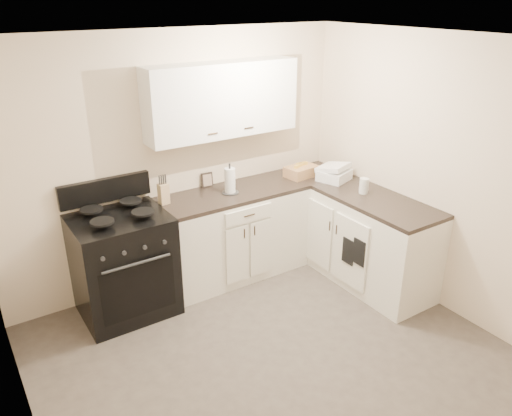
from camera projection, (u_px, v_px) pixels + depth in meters
floor at (284, 368)px, 4.02m from camera, size 3.60×3.60×0.00m
ceiling at (293, 43)px, 3.03m from camera, size 3.60×3.60×0.00m
wall_back at (179, 162)px, 4.91m from camera, size 3.60×0.00×3.60m
wall_right at (450, 180)px, 4.43m from camera, size 0.00×3.60×3.60m
wall_left at (13, 310)px, 2.62m from camera, size 0.00×3.60×3.60m
base_cabinets_back at (233, 235)px, 5.21m from camera, size 1.55×0.60×0.90m
base_cabinets_right at (352, 233)px, 5.25m from camera, size 0.60×1.90×0.90m
countertop_back at (232, 194)px, 5.02m from camera, size 1.55×0.60×0.04m
countertop_right at (356, 192)px, 5.07m from camera, size 0.60×1.90×0.04m
upper_cabinets at (222, 100)px, 4.77m from camera, size 1.55×0.30×0.70m
stove at (124, 267)px, 4.59m from camera, size 0.84×0.72×1.01m
knife_block at (164, 194)px, 4.70m from camera, size 0.10×0.09×0.20m
paper_towel at (230, 181)px, 4.93m from camera, size 0.14×0.14×0.26m
picture_frame at (207, 180)px, 5.11m from camera, size 0.12×0.05×0.15m
wicker_basket at (301, 171)px, 5.41m from camera, size 0.37×0.27×0.11m
countertop_grill at (334, 175)px, 5.31m from camera, size 0.38×0.37×0.11m
glass_jar at (364, 186)px, 4.95m from camera, size 0.12×0.12×0.15m
oven_mitt_near at (359, 252)px, 4.73m from camera, size 0.02×0.15×0.26m
oven_mitt_far at (348, 251)px, 4.87m from camera, size 0.02×0.15×0.26m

